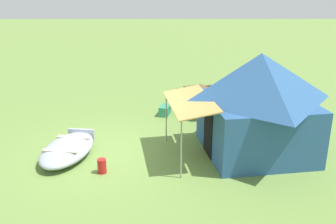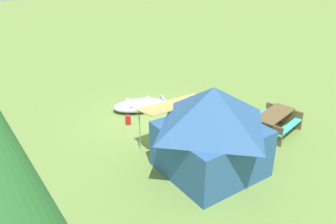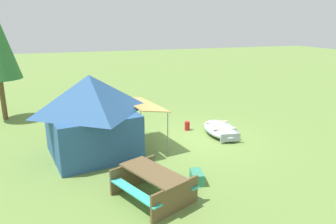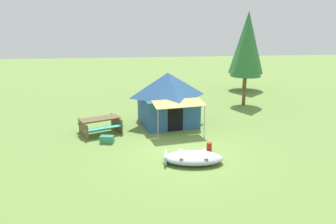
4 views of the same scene
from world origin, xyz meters
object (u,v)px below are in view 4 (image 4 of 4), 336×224
(canvas_cabin_tent, at_px, (168,98))
(fuel_can, at_px, (209,147))
(pine_tree_back_left, at_px, (247,43))
(cooler_box, at_px, (107,139))
(beached_rowboat, at_px, (193,158))
(pine_tree_back_right, at_px, (247,48))
(picnic_table, at_px, (100,124))

(canvas_cabin_tent, xyz_separation_m, fuel_can, (1.18, -3.94, -1.22))
(fuel_can, bearing_deg, pine_tree_back_left, 63.06)
(cooler_box, relative_size, fuel_can, 1.62)
(fuel_can, height_order, pine_tree_back_left, pine_tree_back_left)
(beached_rowboat, xyz_separation_m, cooler_box, (-3.29, 2.57, -0.05))
(canvas_cabin_tent, relative_size, cooler_box, 7.06)
(cooler_box, height_order, pine_tree_back_right, pine_tree_back_right)
(pine_tree_back_left, bearing_deg, pine_tree_back_right, -111.51)
(fuel_can, bearing_deg, beached_rowboat, -131.23)
(beached_rowboat, distance_m, pine_tree_back_right, 10.37)
(canvas_cabin_tent, bearing_deg, picnic_table, -162.93)
(canvas_cabin_tent, xyz_separation_m, pine_tree_back_right, (5.43, 3.33, 2.22))
(beached_rowboat, height_order, canvas_cabin_tent, canvas_cabin_tent)
(picnic_table, xyz_separation_m, cooler_box, (0.37, -1.39, -0.31))
(pine_tree_back_right, bearing_deg, fuel_can, -120.26)
(picnic_table, relative_size, fuel_can, 6.29)
(cooler_box, bearing_deg, canvas_cabin_tent, 38.76)
(canvas_cabin_tent, xyz_separation_m, pine_tree_back_left, (7.32, 8.12, 2.31))
(canvas_cabin_tent, height_order, fuel_can, canvas_cabin_tent)
(cooler_box, bearing_deg, picnic_table, 104.93)
(beached_rowboat, bearing_deg, fuel_can, 48.77)
(pine_tree_back_left, relative_size, pine_tree_back_right, 1.13)
(fuel_can, bearing_deg, picnic_table, 147.63)
(beached_rowboat, relative_size, fuel_can, 6.67)
(picnic_table, bearing_deg, cooler_box, -75.07)
(canvas_cabin_tent, bearing_deg, beached_rowboat, -86.98)
(beached_rowboat, relative_size, cooler_box, 4.12)
(cooler_box, relative_size, pine_tree_back_right, 0.11)
(cooler_box, xyz_separation_m, fuel_can, (4.21, -1.52, 0.02))
(canvas_cabin_tent, relative_size, pine_tree_back_left, 0.67)
(beached_rowboat, relative_size, pine_tree_back_right, 0.44)
(beached_rowboat, relative_size, picnic_table, 1.06)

